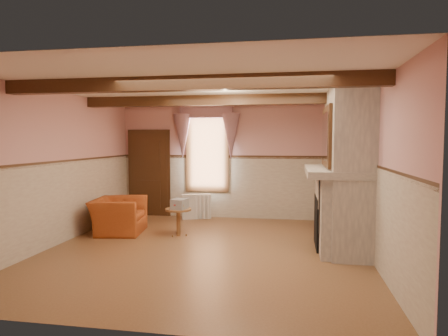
% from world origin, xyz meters
% --- Properties ---
extents(floor, '(5.50, 6.00, 0.01)m').
position_xyz_m(floor, '(0.00, 0.00, 0.00)').
color(floor, brown).
rests_on(floor, ground).
extents(ceiling, '(5.50, 6.00, 0.01)m').
position_xyz_m(ceiling, '(0.00, 0.00, 2.80)').
color(ceiling, silver).
rests_on(ceiling, wall_back).
extents(wall_back, '(5.50, 0.02, 2.80)m').
position_xyz_m(wall_back, '(0.00, 3.00, 1.40)').
color(wall_back, '#CE918E').
rests_on(wall_back, floor).
extents(wall_front, '(5.50, 0.02, 2.80)m').
position_xyz_m(wall_front, '(0.00, -3.00, 1.40)').
color(wall_front, '#CE918E').
rests_on(wall_front, floor).
extents(wall_left, '(0.02, 6.00, 2.80)m').
position_xyz_m(wall_left, '(-2.75, 0.00, 1.40)').
color(wall_left, '#CE918E').
rests_on(wall_left, floor).
extents(wall_right, '(0.02, 6.00, 2.80)m').
position_xyz_m(wall_right, '(2.75, 0.00, 1.40)').
color(wall_right, '#CE918E').
rests_on(wall_right, floor).
extents(wainscot, '(5.50, 6.00, 1.50)m').
position_xyz_m(wainscot, '(0.00, 0.00, 0.75)').
color(wainscot, beige).
rests_on(wainscot, floor).
extents(chair_rail, '(5.50, 6.00, 0.08)m').
position_xyz_m(chair_rail, '(0.00, 0.00, 1.50)').
color(chair_rail, black).
rests_on(chair_rail, wainscot).
extents(firebox, '(0.20, 0.95, 0.90)m').
position_xyz_m(firebox, '(2.00, 0.60, 0.45)').
color(firebox, black).
rests_on(firebox, floor).
extents(armchair, '(1.11, 1.22, 0.72)m').
position_xyz_m(armchair, '(-2.04, 0.98, 0.36)').
color(armchair, '#994219').
rests_on(armchair, floor).
extents(side_table, '(0.55, 0.55, 0.55)m').
position_xyz_m(side_table, '(-0.75, 0.94, 0.28)').
color(side_table, brown).
rests_on(side_table, floor).
extents(book_stack, '(0.31, 0.36, 0.20)m').
position_xyz_m(book_stack, '(-0.71, 0.90, 0.65)').
color(book_stack, '#B7AD8C').
rests_on(book_stack, side_table).
extents(radiator, '(0.72, 0.42, 0.60)m').
position_xyz_m(radiator, '(-0.82, 2.70, 0.30)').
color(radiator, silver).
rests_on(radiator, floor).
extents(bowl, '(0.32, 0.32, 0.08)m').
position_xyz_m(bowl, '(2.24, 0.69, 1.46)').
color(bowl, brown).
rests_on(bowl, mantel).
extents(mantel_clock, '(0.14, 0.24, 0.20)m').
position_xyz_m(mantel_clock, '(2.24, 1.34, 1.52)').
color(mantel_clock, black).
rests_on(mantel_clock, mantel).
extents(oil_lamp, '(0.11, 0.11, 0.28)m').
position_xyz_m(oil_lamp, '(2.24, 0.80, 1.56)').
color(oil_lamp, gold).
rests_on(oil_lamp, mantel).
extents(candle_red, '(0.06, 0.06, 0.16)m').
position_xyz_m(candle_red, '(2.24, 0.17, 1.50)').
color(candle_red, '#A21A13').
rests_on(candle_red, mantel).
extents(jar_yellow, '(0.06, 0.06, 0.12)m').
position_xyz_m(jar_yellow, '(2.24, 0.21, 1.48)').
color(jar_yellow, yellow).
rests_on(jar_yellow, mantel).
extents(fireplace, '(0.85, 2.00, 2.80)m').
position_xyz_m(fireplace, '(2.42, 0.60, 1.40)').
color(fireplace, gray).
rests_on(fireplace, floor).
extents(mantel, '(1.05, 2.05, 0.12)m').
position_xyz_m(mantel, '(2.24, 0.60, 1.36)').
color(mantel, gray).
rests_on(mantel, fireplace).
extents(overmantel_mirror, '(0.06, 1.44, 1.04)m').
position_xyz_m(overmantel_mirror, '(2.06, 0.60, 1.97)').
color(overmantel_mirror, silver).
rests_on(overmantel_mirror, fireplace).
extents(door, '(1.10, 0.10, 2.10)m').
position_xyz_m(door, '(-2.10, 2.94, 1.05)').
color(door, black).
rests_on(door, floor).
extents(window, '(1.06, 0.08, 2.02)m').
position_xyz_m(window, '(-0.60, 2.97, 1.65)').
color(window, white).
rests_on(window, wall_back).
extents(window_drapes, '(1.30, 0.14, 1.40)m').
position_xyz_m(window_drapes, '(-0.60, 2.88, 2.25)').
color(window_drapes, gray).
rests_on(window_drapes, wall_back).
extents(ceiling_beam_front, '(5.50, 0.18, 0.20)m').
position_xyz_m(ceiling_beam_front, '(0.00, -1.20, 2.70)').
color(ceiling_beam_front, black).
rests_on(ceiling_beam_front, ceiling).
extents(ceiling_beam_back, '(5.50, 0.18, 0.20)m').
position_xyz_m(ceiling_beam_back, '(0.00, 1.20, 2.70)').
color(ceiling_beam_back, black).
rests_on(ceiling_beam_back, ceiling).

